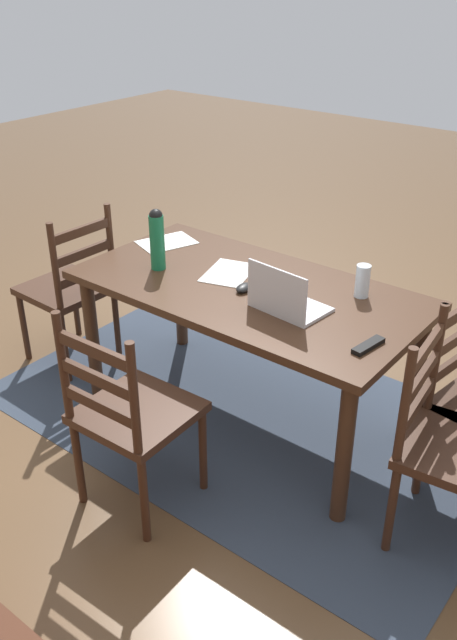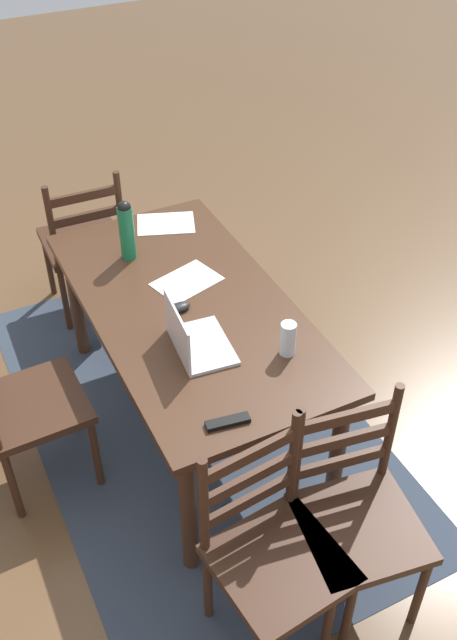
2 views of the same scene
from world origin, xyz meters
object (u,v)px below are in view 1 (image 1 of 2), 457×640
Objects in this scene: chair_left_far at (453,446)px; laptop at (285,300)px; dining_table at (247,303)px; chair_far_head at (131,415)px; chair_right_far at (70,289)px; water_bottle at (157,238)px; drinking_glass at (362,281)px; tv_remote at (368,346)px; computer_mouse at (244,288)px.

laptop is (0.84, -0.07, 0.34)m from chair_left_far.
chair_far_head reaches higher than dining_table.
water_bottle is at bearing -174.39° from chair_right_far.
chair_left_far reaches higher than dining_table.
chair_left_far and chair_far_head have the same top height.
drinking_glass is at bearing -114.60° from chair_far_head.
chair_left_far is at bearing -150.88° from chair_far_head.
laptop is at bearing 179.95° from water_bottle.
chair_far_head is (-0.00, 0.80, -0.19)m from dining_table.
dining_table is 4.90× the size of laptop.
dining_table is 1.76× the size of chair_far_head.
chair_right_far is 2.79× the size of laptop.
water_bottle is at bearing -0.05° from laptop.
water_bottle reaches higher than laptop.
dining_table is 9.81× the size of tv_remote.
computer_mouse is at bearing -6.42° from chair_left_far.
drinking_glass is 1.54× the size of computer_mouse.
chair_left_far is 5.59× the size of tv_remote.
chair_far_head is at bearing 29.12° from chair_left_far.
laptop is 2.20× the size of drinking_glass.
dining_table is 0.74m from tv_remote.
chair_far_head is 6.16× the size of drinking_glass.
drinking_glass reaches higher than computer_mouse.
laptop reaches higher than chair_left_far.
water_bottle is (-0.65, -0.06, 0.45)m from chair_right_far.
chair_far_head is at bearing 65.40° from drinking_glass.
chair_far_head reaches higher than tv_remote.
tv_remote is (-0.44, 0.05, -0.05)m from laptop.
laptop is (-1.41, -0.06, 0.34)m from chair_right_far.
tv_remote is (-0.24, 0.39, -0.07)m from drinking_glass.
tv_remote is at bearing 177.58° from water_bottle.
chair_left_far is at bearing 171.07° from dining_table.
water_bottle is (1.60, -0.07, 0.45)m from chair_left_far.
dining_table is at bearing 175.99° from tv_remote.
chair_far_head is 0.95m from water_bottle.
drinking_glass is 0.91× the size of tv_remote.
laptop is 0.76m from water_bottle.
laptop is at bearing -112.20° from chair_far_head.
chair_far_head is 3.06× the size of water_bottle.
laptop is 2.00× the size of tv_remote.
laptop reaches higher than drinking_glass.
dining_table is 1.15m from chair_left_far.
water_bottle is 3.10× the size of computer_mouse.
chair_right_far is 6.16× the size of drinking_glass.
water_bottle is 2.01× the size of drinking_glass.
chair_right_far is 0.79m from water_bottle.
laptop is at bearing 60.87° from drinking_glass.
water_bottle is 1.20m from tv_remote.
laptop is at bearing -177.99° from tv_remote.
computer_mouse is (-1.14, -0.12, 0.30)m from chair_right_far.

